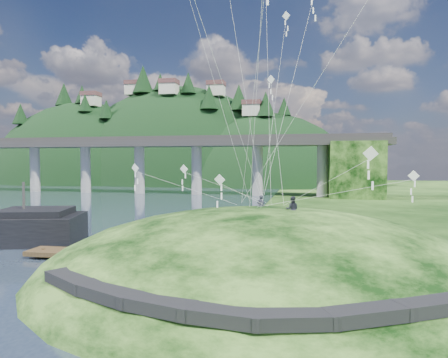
# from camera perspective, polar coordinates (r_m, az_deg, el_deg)

# --- Properties ---
(ground) EXTENTS (320.00, 320.00, 0.00)m
(ground) POSITION_cam_1_polar(r_m,az_deg,el_deg) (30.76, -9.91, -13.58)
(ground) COLOR black
(ground) RESTS_ON ground
(grass_hill) EXTENTS (36.00, 32.00, 13.00)m
(grass_hill) POSITION_cam_1_polar(r_m,az_deg,el_deg) (31.24, 5.92, -16.18)
(grass_hill) COLOR black
(grass_hill) RESTS_ON ground
(footpath) EXTENTS (22.29, 5.84, 0.83)m
(footpath) POSITION_cam_1_polar(r_m,az_deg,el_deg) (19.15, 0.50, -17.13)
(footpath) COLOR black
(footpath) RESTS_ON ground
(bridge) EXTENTS (160.00, 11.00, 15.00)m
(bridge) POSITION_cam_1_polar(r_m,az_deg,el_deg) (104.44, -9.20, 3.20)
(bridge) COLOR #2D2B2B
(bridge) RESTS_ON ground
(far_ridge) EXTENTS (153.00, 70.00, 94.50)m
(far_ridge) POSITION_cam_1_polar(r_m,az_deg,el_deg) (160.04, -8.19, -3.16)
(far_ridge) COLOR black
(far_ridge) RESTS_ON ground
(wooden_dock) EXTENTS (15.98, 2.87, 1.14)m
(wooden_dock) POSITION_cam_1_polar(r_m,az_deg,el_deg) (36.02, -15.29, -10.41)
(wooden_dock) COLOR #392917
(wooden_dock) RESTS_ON ground
(kite_flyers) EXTENTS (3.41, 2.66, 1.99)m
(kite_flyers) POSITION_cam_1_polar(r_m,az_deg,el_deg) (30.48, 8.56, -2.41)
(kite_flyers) COLOR #23242F
(kite_flyers) RESTS_ON ground
(kite_swarm) EXTENTS (19.68, 17.06, 21.36)m
(kite_swarm) POSITION_cam_1_polar(r_m,az_deg,el_deg) (31.51, 6.04, 21.10)
(kite_swarm) COLOR white
(kite_swarm) RESTS_ON ground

